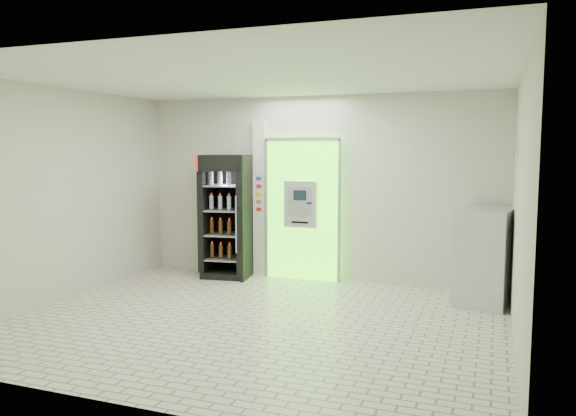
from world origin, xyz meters
The scene contains 7 objects.
ground centered at (0.00, 0.00, 0.00)m, with size 6.00×6.00×0.00m, color beige.
room_shell centered at (0.00, 0.00, 1.84)m, with size 6.00×6.00×6.00m.
atm_assembly centered at (-0.20, 2.41, 1.17)m, with size 1.30×0.24×2.33m.
pillar centered at (-0.98, 2.45, 1.30)m, with size 0.22×0.11×2.60m.
beverage_cooler centered at (-1.44, 2.16, 0.98)m, with size 0.86×0.81×2.05m.
steel_cabinet centered at (2.66, 1.90, 0.66)m, with size 0.83×1.10×1.33m.
exit_sign centered at (2.99, 1.40, 2.12)m, with size 0.02×0.22×0.26m.
Camera 1 is at (2.75, -6.24, 2.14)m, focal length 35.00 mm.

